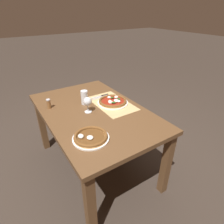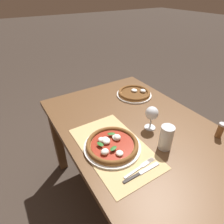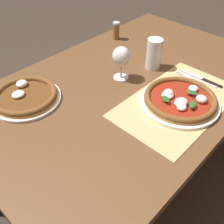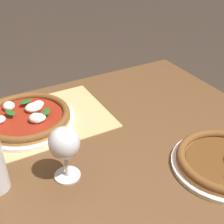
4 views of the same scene
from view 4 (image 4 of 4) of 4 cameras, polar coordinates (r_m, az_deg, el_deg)
The scene contains 5 objects.
dining_table at distance 0.96m, azimuth -9.32°, elevation -13.60°, with size 1.42×0.91×0.74m.
paper_placemat at distance 1.07m, azimuth -15.31°, elevation -2.21°, with size 0.55×0.33×0.00m, color tan.
pizza_near at distance 1.07m, azimuth -15.37°, elevation -0.92°, with size 0.32×0.32×0.05m.
pizza_far at distance 0.91m, azimuth 19.84°, elevation -8.57°, with size 0.28×0.28×0.05m.
wine_glass at distance 0.79m, azimuth -8.71°, elevation -5.98°, with size 0.08×0.08×0.16m.
Camera 4 is at (0.18, 0.65, 1.33)m, focal length 50.00 mm.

